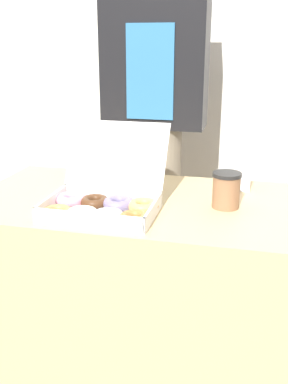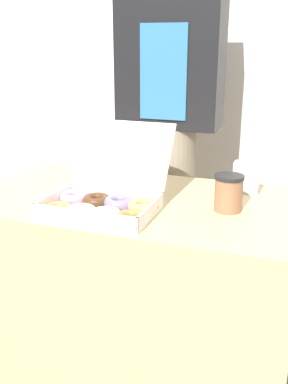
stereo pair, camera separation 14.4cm
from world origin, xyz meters
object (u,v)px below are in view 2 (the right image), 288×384
at_px(donut_box, 104,200).
at_px(coffee_cup, 229,193).
at_px(person_customer, 169,127).
at_px(napkin_holder, 246,178).

relative_size(donut_box, coffee_cup, 3.20).
bearing_deg(person_customer, donut_box, -92.52).
bearing_deg(coffee_cup, person_customer, 124.94).
relative_size(donut_box, person_customer, 0.22).
xyz_separation_m(napkin_holder, person_customer, (-0.38, 0.30, 0.11)).
distance_m(donut_box, coffee_cup, 0.40).
bearing_deg(donut_box, coffee_cup, 19.76).
bearing_deg(coffee_cup, napkin_holder, 81.82).
distance_m(napkin_holder, person_customer, 0.50).
height_order(donut_box, coffee_cup, donut_box).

